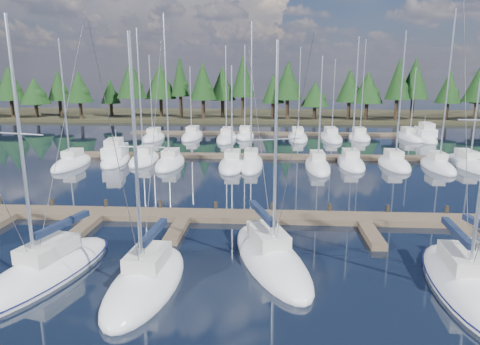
# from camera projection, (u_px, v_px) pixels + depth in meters

# --- Properties ---
(ground) EXTENTS (260.00, 260.00, 0.00)m
(ground) POSITION_uv_depth(u_px,v_px,m) (271.00, 178.00, 40.98)
(ground) COLOR black
(ground) RESTS_ON ground
(far_shore) EXTENTS (220.00, 30.00, 0.60)m
(far_shore) POSITION_uv_depth(u_px,v_px,m) (269.00, 115.00, 99.25)
(far_shore) COLOR #2E2B1A
(far_shore) RESTS_ON ground
(main_dock) EXTENTS (44.00, 6.13, 0.90)m
(main_dock) POSITION_uv_depth(u_px,v_px,m) (272.00, 220.00, 28.64)
(main_dock) COLOR brown
(main_dock) RESTS_ON ground
(back_docks) EXTENTS (50.00, 21.80, 0.40)m
(back_docks) POSITION_uv_depth(u_px,v_px,m) (270.00, 144.00, 59.97)
(back_docks) COLOR brown
(back_docks) RESTS_ON ground
(front_sailboat_1) EXTENTS (5.42, 10.02, 13.04)m
(front_sailboat_1) POSITION_uv_depth(u_px,v_px,m) (44.00, 272.00, 20.94)
(front_sailboat_1) COLOR silver
(front_sailboat_1) RESTS_ON ground
(front_sailboat_2) EXTENTS (3.48, 8.06, 12.25)m
(front_sailboat_2) POSITION_uv_depth(u_px,v_px,m) (146.00, 282.00, 19.99)
(front_sailboat_2) COLOR silver
(front_sailboat_2) RESTS_ON ground
(front_sailboat_3) EXTENTS (5.62, 9.93, 12.10)m
(front_sailboat_3) POSITION_uv_depth(u_px,v_px,m) (270.00, 257.00, 22.68)
(front_sailboat_3) COLOR silver
(front_sailboat_3) RESTS_ON ground
(front_sailboat_4) EXTENTS (3.58, 9.57, 14.35)m
(front_sailboat_4) POSITION_uv_depth(u_px,v_px,m) (464.00, 284.00, 19.78)
(front_sailboat_4) COLOR silver
(front_sailboat_4) RESTS_ON ground
(back_sailboat_rows) EXTENTS (45.65, 31.31, 16.73)m
(back_sailboat_rows) POSITION_uv_depth(u_px,v_px,m) (279.00, 148.00, 56.01)
(back_sailboat_rows) COLOR silver
(back_sailboat_rows) RESTS_ON ground
(motor_yacht_left) EXTENTS (4.13, 9.01, 4.34)m
(motor_yacht_left) POSITION_uv_depth(u_px,v_px,m) (116.00, 157.00, 48.68)
(motor_yacht_left) COLOR silver
(motor_yacht_left) RESTS_ON ground
(motor_yacht_right) EXTENTS (3.64, 8.95, 4.37)m
(motor_yacht_right) POSITION_uv_depth(u_px,v_px,m) (425.00, 137.00, 64.30)
(motor_yacht_right) COLOR silver
(motor_yacht_right) RESTS_ON ground
(tree_line) EXTENTS (185.60, 11.91, 13.09)m
(tree_line) POSITION_uv_depth(u_px,v_px,m) (280.00, 86.00, 87.97)
(tree_line) COLOR black
(tree_line) RESTS_ON far_shore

